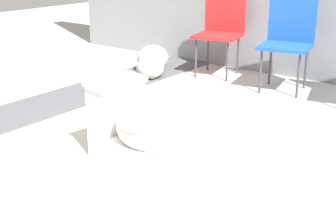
{
  "coord_description": "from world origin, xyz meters",
  "views": [
    {
      "loc": [
        1.84,
        -2.14,
        1.27
      ],
      "look_at": [
        0.08,
        0.16,
        0.3
      ],
      "focal_mm": 50.0,
      "sensor_mm": 36.0,
      "label": 1
    }
  ],
  "objects": [
    {
      "name": "ground_plane",
      "position": [
        0.0,
        0.0,
        0.0
      ],
      "size": [
        14.0,
        14.0,
        0.0
      ],
      "primitive_type": "plane",
      "color": "#B7B2A8"
    },
    {
      "name": "gravel_strip",
      "position": [
        -1.29,
        0.5,
        0.01
      ],
      "size": [
        0.56,
        8.0,
        0.01
      ],
      "primitive_type": "cube",
      "color": "#4C4C51",
      "rests_on": "ground"
    },
    {
      "name": "boulder_far",
      "position": [
        -1.14,
        1.45,
        0.12
      ],
      "size": [
        0.4,
        0.44,
        0.23
      ],
      "primitive_type": "ellipsoid",
      "rotation": [
        0.0,
        0.0,
        1.96
      ],
      "color": "#ADA899",
      "rests_on": "ground"
    },
    {
      "name": "toilet",
      "position": [
        0.08,
        -0.14,
        0.22
      ],
      "size": [
        0.68,
        0.46,
        0.52
      ],
      "rotation": [
        0.0,
        0.0,
        -0.15
      ],
      "color": "white",
      "rests_on": "ground"
    },
    {
      "name": "folding_chair_left",
      "position": [
        -0.68,
        2.07,
        0.51
      ],
      "size": [
        0.52,
        0.52,
        0.83
      ],
      "rotation": [
        0.0,
        0.0,
        -1.37
      ],
      "color": "red",
      "rests_on": "ground"
    },
    {
      "name": "folding_chair_middle",
      "position": [
        0.11,
        1.96,
        0.51
      ],
      "size": [
        0.52,
        0.52,
        0.83
      ],
      "rotation": [
        0.0,
        0.0,
        -1.38
      ],
      "color": "#1947B2",
      "rests_on": "ground"
    },
    {
      "name": "boulder_near",
      "position": [
        -1.32,
        1.71,
        0.14
      ],
      "size": [
        0.45,
        0.5,
        0.28
      ],
      "primitive_type": "ellipsoid",
      "rotation": [
        0.0,
        0.0,
        1.94
      ],
      "color": "#B7B2AD",
      "rests_on": "ground"
    }
  ]
}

